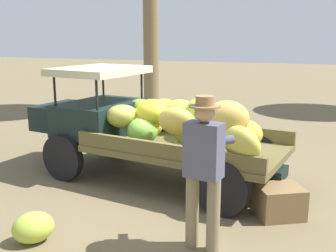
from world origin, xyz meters
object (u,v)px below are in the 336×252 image
Objects in this scene: loose_banana_bunch at (33,227)px; farmer at (204,164)px; truck at (144,125)px; wooden_crate at (279,202)px.

farmer is at bearing -163.84° from loose_banana_bunch.
truck is at bearing -97.39° from loose_banana_bunch.
truck is 2.64× the size of farmer.
truck is at bearing -19.84° from wooden_crate.
loose_banana_bunch is (0.33, 2.52, -0.71)m from truck.
farmer is (-1.56, 1.98, 0.10)m from truck.
truck is 8.00× the size of wooden_crate.
farmer is 3.64× the size of loose_banana_bunch.
truck is 2.64m from loose_banana_bunch.
truck is at bearing 48.68° from farmer.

